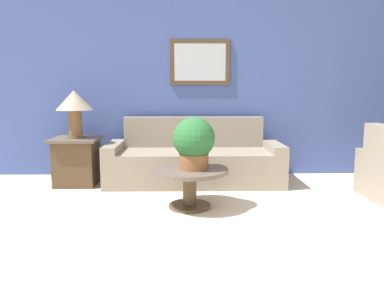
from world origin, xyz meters
TOP-DOWN VIEW (x-y plane):
  - ground_plane at (0.00, 0.00)m, footprint 20.00×20.00m
  - wall_back at (0.00, 3.12)m, footprint 7.93×0.09m
  - couch_main at (-0.01, 2.62)m, footprint 2.28×0.86m
  - coffee_table at (-0.08, 1.54)m, footprint 0.80×0.80m
  - side_table at (-1.54, 2.53)m, footprint 0.59×0.59m
  - table_lamp at (-1.54, 2.53)m, footprint 0.46×0.46m
  - potted_plant_on_table at (-0.04, 1.51)m, footprint 0.43×0.43m

SIDE VIEW (x-z plane):
  - ground_plane at x=0.00m, z-range 0.00..0.00m
  - couch_main at x=-0.01m, z-range -0.15..0.71m
  - coffee_table at x=-0.08m, z-range 0.10..0.51m
  - side_table at x=-1.54m, z-range 0.01..0.62m
  - potted_plant_on_table at x=-0.04m, z-range 0.43..0.97m
  - table_lamp at x=-1.54m, z-range 0.74..1.35m
  - wall_back at x=0.00m, z-range 0.00..2.60m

